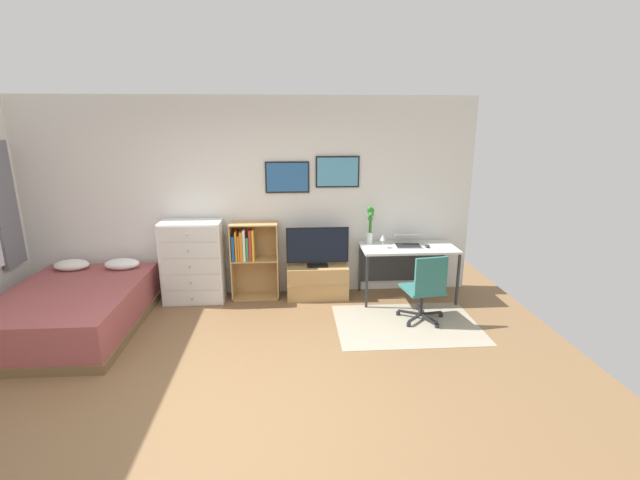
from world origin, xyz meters
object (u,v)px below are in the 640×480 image
at_px(tv_stand, 317,281).
at_px(computer_mouse, 427,246).
at_px(office_chair, 426,287).
at_px(wine_glass, 383,238).
at_px(television, 317,247).
at_px(desk, 406,254).
at_px(bed, 74,309).
at_px(dresser, 193,262).
at_px(bamboo_vase, 370,224).
at_px(laptop, 407,241).
at_px(bookshelf, 250,254).

height_order(tv_stand, computer_mouse, computer_mouse).
xyz_separation_m(office_chair, wine_glass, (-0.38, 0.74, 0.42)).
height_order(television, desk, television).
distance_m(bed, wine_glass, 3.86).
xyz_separation_m(bed, office_chair, (4.13, -0.09, 0.20)).
bearing_deg(dresser, computer_mouse, -3.03).
xyz_separation_m(television, bamboo_vase, (0.73, 0.08, 0.29)).
bearing_deg(laptop, wine_glass, -160.17).
bearing_deg(desk, office_chair, -88.75).
bearing_deg(tv_stand, laptop, -2.36).
height_order(dresser, office_chair, dresser).
height_order(television, wine_glass, television).
bearing_deg(wine_glass, dresser, 176.64).
height_order(bed, bamboo_vase, bamboo_vase).
relative_size(dresser, wine_glass, 6.13).
relative_size(desk, wine_glass, 7.05).
xyz_separation_m(bookshelf, laptop, (2.13, -0.10, 0.18)).
relative_size(bookshelf, wine_glass, 5.87).
height_order(bed, office_chair, office_chair).
xyz_separation_m(tv_stand, office_chair, (1.24, -0.90, 0.23)).
relative_size(laptop, computer_mouse, 3.79).
bearing_deg(laptop, bamboo_vase, 169.83).
xyz_separation_m(bed, television, (2.90, 0.78, 0.47)).
xyz_separation_m(dresser, desk, (2.89, -0.02, 0.06)).
xyz_separation_m(television, computer_mouse, (1.46, -0.16, 0.03)).
height_order(bamboo_vase, wine_glass, bamboo_vase).
distance_m(office_chair, laptop, 0.92).
distance_m(bookshelf, tv_stand, 0.99).
xyz_separation_m(office_chair, computer_mouse, (0.22, 0.72, 0.30)).
bearing_deg(office_chair, bamboo_vase, 109.33).
bearing_deg(laptop, bed, -167.01).
bearing_deg(desk, tv_stand, 178.13).
height_order(desk, bamboo_vase, bamboo_vase).
height_order(dresser, bookshelf, dresser).
bearing_deg(laptop, tv_stand, -179.78).
relative_size(dresser, computer_mouse, 10.62).
bearing_deg(wine_glass, laptop, 17.25).
relative_size(television, desk, 0.66).
bearing_deg(wine_glass, bed, -170.27).
distance_m(bookshelf, wine_glass, 1.80).
distance_m(bookshelf, television, 0.92).
distance_m(television, wine_glass, 0.88).
distance_m(bed, television, 3.04).
bearing_deg(computer_mouse, tv_stand, 172.96).
distance_m(laptop, wine_glass, 0.39).
height_order(tv_stand, wine_glass, wine_glass).
xyz_separation_m(dresser, television, (1.67, -0.01, 0.18)).
bearing_deg(office_chair, computer_mouse, 64.12).
relative_size(bed, computer_mouse, 19.36).
xyz_separation_m(bamboo_vase, wine_glass, (0.13, -0.22, -0.14)).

